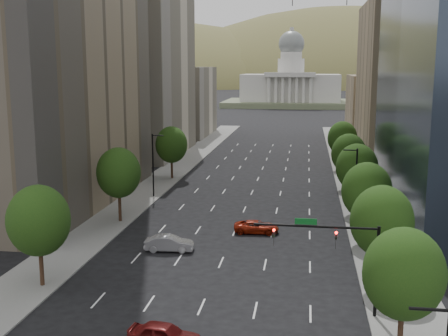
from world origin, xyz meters
The scene contains 23 objects.
sidewalk_left centered at (-15.50, 60.00, 0.07)m, with size 6.00×200.00×0.15m, color slate.
sidewalk_right centered at (15.50, 60.00, 0.07)m, with size 6.00×200.00×0.15m, color slate.
midrise_cream_left centered at (-25.00, 103.00, 17.50)m, with size 14.00×30.00×35.00m, color beige.
filler_left centered at (-25.00, 136.00, 9.00)m, with size 14.00×26.00×18.00m, color beige.
parking_tan_right centered at (25.00, 100.00, 15.00)m, with size 14.00×30.00×30.00m, color #8C7759.
filler_right centered at (25.00, 133.00, 8.00)m, with size 14.00×26.00×16.00m, color #8C7759.
tree_right_0 centered at (14.00, 25.00, 5.39)m, with size 5.20×5.20×8.39m.
tree_right_1 centered at (14.00, 36.00, 5.75)m, with size 5.20×5.20×8.75m.
tree_right_2 centered at (14.00, 48.00, 5.60)m, with size 5.20×5.20×8.61m.
tree_right_3 centered at (14.00, 60.00, 5.89)m, with size 5.20×5.20×8.89m.
tree_right_4 centered at (14.00, 74.00, 5.46)m, with size 5.20×5.20×8.46m.
tree_right_5 centered at (14.00, 90.00, 5.75)m, with size 5.20×5.20×8.75m.
tree_left_0 centered at (-14.00, 32.00, 5.75)m, with size 5.20×5.20×8.75m.
tree_left_1 centered at (-14.00, 52.00, 5.96)m, with size 5.20×5.20×8.97m.
tree_left_2 centered at (-14.00, 78.00, 5.68)m, with size 5.20×5.20×8.68m.
streetlight_rn centered at (13.44, 55.00, 4.84)m, with size 1.70×0.20×9.00m.
streetlight_ln centered at (-13.44, 65.00, 4.84)m, with size 1.70×0.20×9.00m.
traffic_signal centered at (10.53, 30.00, 5.17)m, with size 9.12×0.40×7.38m.
capitol centered at (0.00, 249.71, 8.58)m, with size 60.00×40.00×35.20m.
foothills centered at (34.67, 599.39, -37.78)m, with size 720.00×413.00×263.00m.
car_maroon centered at (-1.25, 23.48, 0.83)m, with size 1.97×4.89×1.67m, color #530E0D.
car_silver centered at (-5.65, 42.51, 0.81)m, with size 1.70×4.89×1.61m, color gray.
car_red_far centered at (2.45, 49.99, 0.69)m, with size 2.29×4.96×1.38m, color maroon.
Camera 1 is at (7.66, -9.73, 18.32)m, focal length 44.78 mm.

